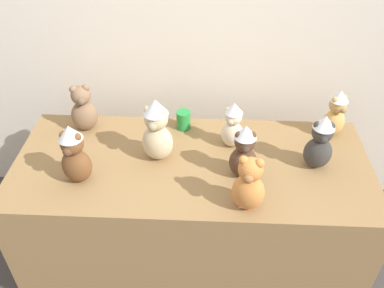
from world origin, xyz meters
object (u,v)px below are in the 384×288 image
object	(u,v)px
teddy_bear_honey	(336,114)
party_cup_green	(183,120)
teddy_bear_charcoal	(320,143)
teddy_bear_sand	(157,131)
teddy_bear_chestnut	(74,155)
teddy_bear_ginger	(249,185)
teddy_bear_cream	(233,125)
display_table	(192,210)
teddy_bear_mocha	(83,109)
teddy_bear_cocoa	(244,152)

from	to	relation	value
teddy_bear_honey	party_cup_green	size ratio (longest dim) A/B	2.58
teddy_bear_charcoal	teddy_bear_sand	bearing A→B (deg)	-178.78
teddy_bear_chestnut	party_cup_green	bearing A→B (deg)	54.98
teddy_bear_ginger	teddy_bear_cream	bearing A→B (deg)	111.21
display_table	teddy_bear_honey	size ratio (longest dim) A/B	6.53
teddy_bear_chestnut	teddy_bear_cream	bearing A→B (deg)	33.98
teddy_bear_sand	display_table	bearing A→B (deg)	3.82
teddy_bear_cream	teddy_bear_sand	world-z (taller)	teddy_bear_sand
display_table	teddy_bear_mocha	xyz separation A→B (m)	(-0.62, 0.27, 0.50)
teddy_bear_chestnut	teddy_bear_sand	distance (m)	0.42
teddy_bear_mocha	teddy_bear_sand	size ratio (longest dim) A/B	0.80
display_table	teddy_bear_cocoa	distance (m)	0.58
teddy_bear_mocha	teddy_bear_cocoa	size ratio (longest dim) A/B	0.95
teddy_bear_cream	teddy_bear_ginger	bearing A→B (deg)	-58.77
teddy_bear_ginger	teddy_bear_chestnut	distance (m)	0.83
teddy_bear_charcoal	teddy_bear_honey	world-z (taller)	teddy_bear_charcoal
display_table	teddy_bear_honey	bearing A→B (deg)	20.00
display_table	teddy_bear_sand	distance (m)	0.57
teddy_bear_chestnut	party_cup_green	xyz separation A→B (m)	(0.49, 0.46, -0.10)
teddy_bear_mocha	teddy_bear_sand	distance (m)	0.50
teddy_bear_chestnut	teddy_bear_sand	world-z (taller)	teddy_bear_sand
teddy_bear_mocha	teddy_bear_honey	bearing A→B (deg)	-16.17
teddy_bear_mocha	teddy_bear_chestnut	distance (m)	0.43
teddy_bear_honey	party_cup_green	world-z (taller)	teddy_bear_honey
teddy_bear_sand	teddy_bear_mocha	bearing A→B (deg)	165.29
teddy_bear_cream	teddy_bear_chestnut	size ratio (longest dim) A/B	0.83
teddy_bear_chestnut	teddy_bear_honey	xyz separation A→B (m)	(1.32, 0.44, -0.02)
teddy_bear_ginger	teddy_bear_charcoal	bearing A→B (deg)	53.33
teddy_bear_honey	display_table	bearing A→B (deg)	171.42
teddy_bear_charcoal	teddy_bear_cocoa	bearing A→B (deg)	-164.04
teddy_bear_charcoal	teddy_bear_sand	world-z (taller)	teddy_bear_sand
teddy_bear_cream	teddy_bear_ginger	size ratio (longest dim) A/B	0.93
teddy_bear_chestnut	teddy_bear_ginger	bearing A→B (deg)	1.87
teddy_bear_mocha	teddy_bear_cocoa	distance (m)	0.94
display_table	teddy_bear_honey	distance (m)	0.97
teddy_bear_cocoa	teddy_bear_ginger	distance (m)	0.22
display_table	teddy_bear_ginger	size ratio (longest dim) A/B	6.39
teddy_bear_mocha	teddy_bear_ginger	xyz separation A→B (m)	(0.88, -0.56, 0.00)
teddy_bear_charcoal	party_cup_green	world-z (taller)	teddy_bear_charcoal
teddy_bear_charcoal	teddy_bear_ginger	distance (m)	0.47
teddy_bear_mocha	teddy_bear_chestnut	size ratio (longest dim) A/B	0.88
teddy_bear_ginger	teddy_bear_chestnut	world-z (taller)	teddy_bear_chestnut
display_table	teddy_bear_cream	bearing A→B (deg)	36.25
display_table	teddy_bear_cocoa	size ratio (longest dim) A/B	6.17
teddy_bear_charcoal	teddy_bear_honey	xyz separation A→B (m)	(0.14, 0.28, -0.01)
teddy_bear_cocoa	teddy_bear_honey	size ratio (longest dim) A/B	1.06
display_table	teddy_bear_charcoal	size ratio (longest dim) A/B	6.01
teddy_bear_ginger	teddy_bear_chestnut	xyz separation A→B (m)	(-0.81, 0.14, 0.02)
teddy_bear_chestnut	teddy_bear_sand	xyz separation A→B (m)	(0.37, 0.19, 0.02)
display_table	teddy_bear_chestnut	distance (m)	0.78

